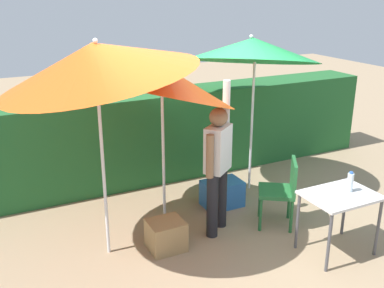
% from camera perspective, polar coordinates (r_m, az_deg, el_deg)
% --- Properties ---
extents(ground_plane, '(24.00, 24.00, 0.00)m').
position_cam_1_polar(ground_plane, '(5.73, 1.36, -11.35)').
color(ground_plane, '#9E8466').
extents(hedge_row, '(8.00, 0.70, 1.38)m').
position_cam_1_polar(hedge_row, '(7.07, -5.93, 0.83)').
color(hedge_row, '#23602D').
rests_on(hedge_row, ground_plane).
extents(umbrella_rainbow, '(2.09, 2.06, 2.59)m').
position_cam_1_polar(umbrella_rainbow, '(4.66, -12.03, 10.28)').
color(umbrella_rainbow, silver).
rests_on(umbrella_rainbow, ground_plane).
extents(umbrella_orange, '(1.97, 1.93, 2.40)m').
position_cam_1_polar(umbrella_orange, '(5.37, -4.20, 8.22)').
color(umbrella_orange, silver).
rests_on(umbrella_orange, ground_plane).
extents(umbrella_yellow, '(1.94, 1.91, 2.50)m').
position_cam_1_polar(umbrella_yellow, '(6.41, 7.71, 11.71)').
color(umbrella_yellow, silver).
rests_on(umbrella_yellow, ground_plane).
extents(person_vendor, '(0.49, 0.40, 1.88)m').
position_cam_1_polar(person_vendor, '(5.41, 3.27, -2.23)').
color(person_vendor, black).
rests_on(person_vendor, ground_plane).
extents(chair_plastic, '(0.61, 0.61, 0.89)m').
position_cam_1_polar(chair_plastic, '(5.82, 11.34, -5.54)').
color(chair_plastic, '#236633').
rests_on(chair_plastic, ground_plane).
extents(cooler_box, '(0.54, 0.38, 0.37)m').
position_cam_1_polar(cooler_box, '(6.35, 3.83, -6.25)').
color(cooler_box, '#2D6BB7').
rests_on(cooler_box, ground_plane).
extents(crate_cardboard, '(0.41, 0.37, 0.36)m').
position_cam_1_polar(crate_cardboard, '(5.37, -3.30, -11.44)').
color(crate_cardboard, '#9E7A4C').
rests_on(crate_cardboard, ground_plane).
extents(folding_table, '(0.80, 0.60, 0.73)m').
position_cam_1_polar(folding_table, '(5.35, 18.21, -6.90)').
color(folding_table, '#4C4C51').
rests_on(folding_table, ground_plane).
extents(bottle_water, '(0.07, 0.07, 0.24)m').
position_cam_1_polar(bottle_water, '(5.37, 19.37, -4.58)').
color(bottle_water, silver).
rests_on(bottle_water, folding_table).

